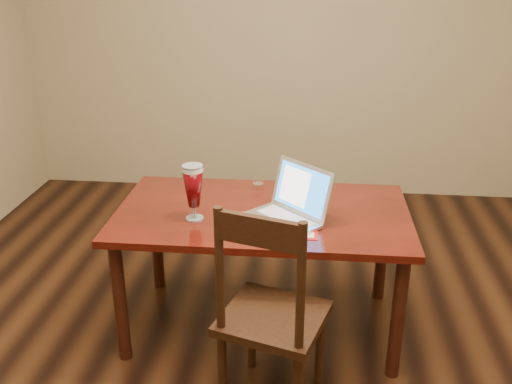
# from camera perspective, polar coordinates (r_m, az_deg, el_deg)

# --- Properties ---
(dining_table) EXTENTS (1.48, 0.84, 0.97)m
(dining_table) POSITION_cam_1_polar(r_m,az_deg,el_deg) (2.91, 0.53, -3.18)
(dining_table) COLOR #55110B
(dining_table) RESTS_ON ground
(dining_chair) EXTENTS (0.52, 0.51, 1.00)m
(dining_chair) POSITION_cam_1_polar(r_m,az_deg,el_deg) (2.49, 1.44, -12.28)
(dining_chair) COLOR black
(dining_chair) RESTS_ON ground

